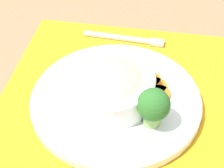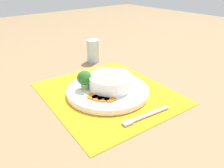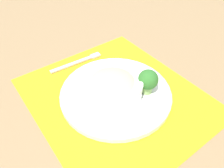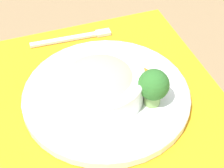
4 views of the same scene
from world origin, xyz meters
name	(u,v)px [view 4 (image 4 of 4)]	position (x,y,z in m)	size (l,w,h in m)	color
ground_plane	(106,100)	(0.00, 0.00, 0.00)	(4.00, 4.00, 0.00)	#8C704C
placemat	(106,99)	(0.00, 0.00, 0.00)	(0.54, 0.48, 0.00)	orange
plate	(106,94)	(0.00, 0.00, 0.02)	(0.31, 0.31, 0.02)	white
bowl	(98,82)	(0.00, -0.01, 0.05)	(0.17, 0.17, 0.06)	white
broccoli_floret	(154,86)	(0.06, 0.07, 0.06)	(0.06, 0.06, 0.07)	#84AD5B
carrot_slice_near	(140,75)	(-0.01, 0.08, 0.02)	(0.04, 0.04, 0.01)	orange
carrot_slice_middle	(133,70)	(-0.03, 0.07, 0.02)	(0.04, 0.04, 0.01)	orange
carrot_slice_far	(124,66)	(-0.05, 0.06, 0.02)	(0.04, 0.04, 0.01)	orange
carrot_slice_extra	(113,64)	(-0.07, 0.04, 0.02)	(0.04, 0.04, 0.01)	orange
fork	(79,37)	(-0.20, 0.02, 0.01)	(0.04, 0.18, 0.01)	silver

